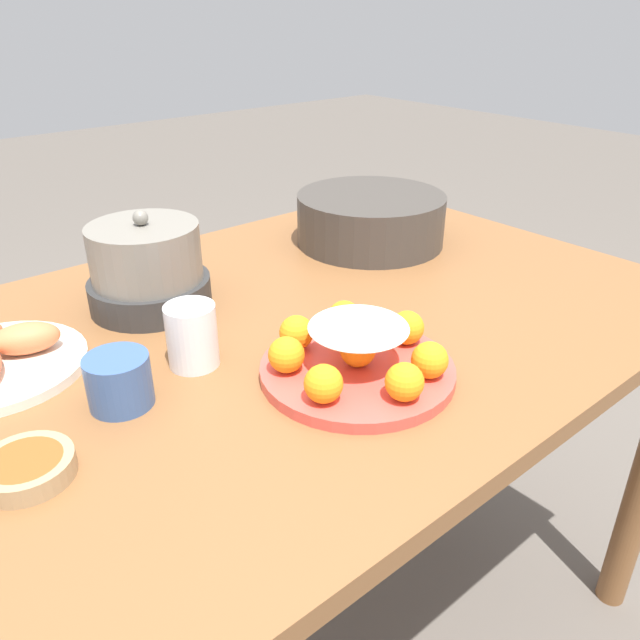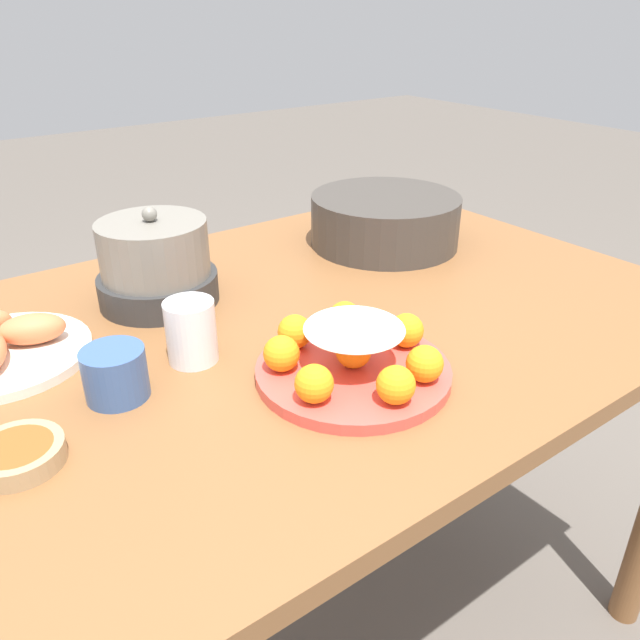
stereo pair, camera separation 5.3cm
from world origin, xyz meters
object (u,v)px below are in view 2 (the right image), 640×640
dining_table (294,373)px  warming_pot (156,264)px  sauce_bowl (18,454)px  cup_near (115,374)px  cup_far (191,332)px  cake_plate (353,358)px  seafood_platter (0,347)px  serving_bowl (385,219)px

dining_table → warming_pot: bearing=128.5°
sauce_bowl → cup_near: bearing=24.9°
cup_far → warming_pot: warming_pot is taller
cake_plate → warming_pot: (-0.11, 0.37, 0.04)m
cake_plate → seafood_platter: bearing=138.4°
cake_plate → serving_bowl: bearing=43.7°
cup_far → cup_near: bearing=-167.7°
seafood_platter → cup_near: (0.10, -0.19, 0.01)m
cake_plate → warming_pot: size_ratio=1.34×
cake_plate → serving_bowl: (0.37, 0.36, 0.03)m
dining_table → warming_pot: size_ratio=6.68×
serving_bowl → seafood_platter: bearing=-177.6°
serving_bowl → cup_near: size_ratio=3.76×
cup_near → dining_table: bearing=9.7°
dining_table → cup_near: 0.34m
sauce_bowl → cup_near: size_ratio=1.25×
dining_table → seafood_platter: size_ratio=5.40×
dining_table → sauce_bowl: sauce_bowl is taller
serving_bowl → warming_pot: (-0.48, 0.02, 0.01)m
sauce_bowl → cup_near: cup_near is taller
dining_table → sauce_bowl: (-0.43, -0.11, 0.12)m
serving_bowl → cup_near: 0.68m
cake_plate → seafood_platter: size_ratio=1.08×
sauce_bowl → seafood_platter: 0.25m
dining_table → cake_plate: size_ratio=5.00×
cake_plate → cup_near: size_ratio=3.28×
warming_pot → cup_far: bearing=-101.0°
dining_table → warming_pot: (-0.14, 0.18, 0.17)m
cup_near → warming_pot: size_ratio=0.41×
sauce_bowl → warming_pot: 0.42m
cup_far → serving_bowl: bearing=20.0°
cup_near → sauce_bowl: bearing=-155.1°
sauce_bowl → cup_far: (0.25, 0.09, 0.03)m
serving_bowl → cup_near: (-0.64, -0.22, -0.02)m
cup_near → warming_pot: bearing=55.9°
warming_pot → cake_plate: bearing=-73.4°
dining_table → cup_near: cup_near is taller
seafood_platter → sauce_bowl: bearing=-98.1°
seafood_platter → cup_far: bearing=-36.6°
serving_bowl → cup_far: bearing=-160.0°
seafood_platter → cup_near: bearing=-62.1°
dining_table → cup_far: size_ratio=14.66×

